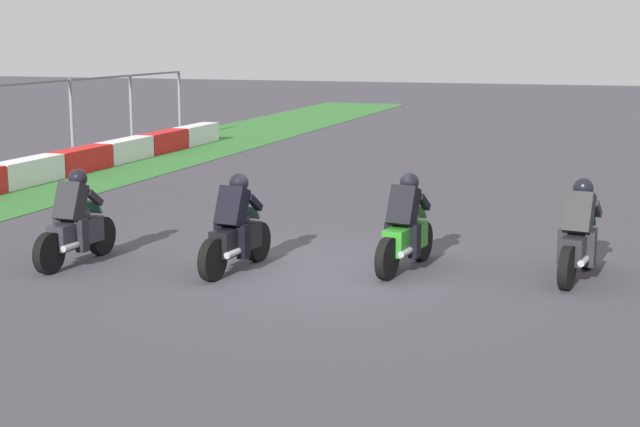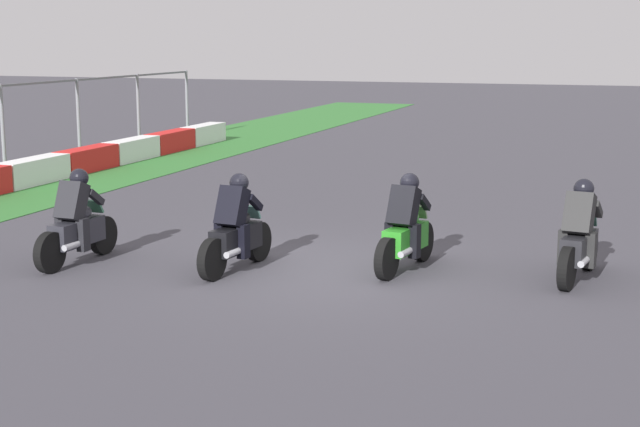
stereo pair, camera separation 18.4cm
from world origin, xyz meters
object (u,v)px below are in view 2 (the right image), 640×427
object	(u,v)px
rider_lane_b	(406,231)
rider_lane_c	(236,231)
rider_lane_d	(77,225)
rider_lane_a	(580,239)

from	to	relation	value
rider_lane_b	rider_lane_c	bearing A→B (deg)	118.73
rider_lane_b	rider_lane_d	world-z (taller)	same
rider_lane_a	rider_lane_b	distance (m)	2.59
rider_lane_c	rider_lane_d	size ratio (longest dim) A/B	1.00
rider_lane_b	rider_lane_c	distance (m)	2.62
rider_lane_c	rider_lane_a	bearing A→B (deg)	-70.93
rider_lane_a	rider_lane_b	size ratio (longest dim) A/B	1.00
rider_lane_a	rider_lane_c	world-z (taller)	same
rider_lane_b	rider_lane_d	distance (m)	5.22
rider_lane_c	rider_lane_b	bearing A→B (deg)	-63.90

